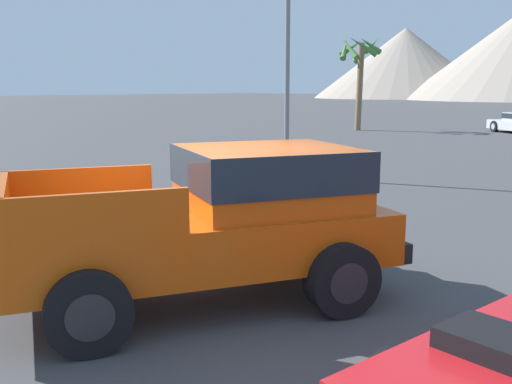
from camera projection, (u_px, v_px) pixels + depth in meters
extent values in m
plane|color=#424244|center=(200.00, 292.00, 7.65)|extent=(320.00, 320.00, 0.00)
cube|color=#CC4C0C|center=(198.00, 238.00, 7.19)|extent=(3.70, 4.93, 0.62)
cube|color=#CC4C0C|center=(268.00, 178.00, 7.39)|extent=(2.49, 2.57, 0.75)
cube|color=#1E2833|center=(268.00, 167.00, 7.36)|extent=(2.55, 2.62, 0.48)
cube|color=#CC4C0C|center=(80.00, 187.00, 7.52)|extent=(0.83, 1.67, 0.48)
cube|color=#CC4C0C|center=(97.00, 217.00, 5.77)|extent=(0.83, 1.67, 0.48)
cube|color=#CC4C0C|center=(4.00, 205.00, 6.34)|extent=(1.76, 0.88, 0.48)
cube|color=black|center=(364.00, 236.00, 8.03)|extent=(1.83, 0.97, 0.24)
cylinder|color=black|center=(273.00, 237.00, 8.69)|extent=(0.66, 0.91, 0.86)
cylinder|color=#232326|center=(273.00, 237.00, 8.69)|extent=(0.51, 0.57, 0.47)
cylinder|color=black|center=(342.00, 279.00, 6.80)|extent=(0.66, 0.91, 0.86)
cylinder|color=#232326|center=(342.00, 279.00, 6.80)|extent=(0.51, 0.57, 0.47)
cylinder|color=black|center=(72.00, 257.00, 7.70)|extent=(0.66, 0.91, 0.86)
cylinder|color=#232326|center=(72.00, 257.00, 7.70)|extent=(0.51, 0.57, 0.47)
cylinder|color=black|center=(88.00, 312.00, 5.81)|extent=(0.66, 0.91, 0.86)
cylinder|color=#232326|center=(88.00, 312.00, 5.81)|extent=(0.51, 0.57, 0.47)
cylinder|color=black|center=(495.00, 126.00, 34.42)|extent=(0.65, 0.55, 0.64)
cylinder|color=#9E9EA3|center=(495.00, 126.00, 34.42)|extent=(0.42, 0.39, 0.35)
cylinder|color=slate|center=(288.00, 20.00, 16.53)|extent=(0.14, 0.14, 8.78)
cylinder|color=brown|center=(360.00, 87.00, 35.48)|extent=(0.36, 0.54, 5.11)
cone|color=#427533|center=(370.00, 45.00, 34.33)|extent=(0.68, 1.70, 1.03)
cone|color=#427533|center=(371.00, 46.00, 35.21)|extent=(1.49, 1.06, 0.90)
cone|color=#427533|center=(367.00, 50.00, 35.87)|extent=(1.77, 0.68, 1.61)
cone|color=#427533|center=(352.00, 48.00, 35.75)|extent=(0.88, 1.64, 1.18)
cone|color=#427533|center=(345.00, 49.00, 35.28)|extent=(1.02, 1.53, 1.46)
cone|color=#427533|center=(349.00, 48.00, 34.55)|extent=(1.54, 0.64, 1.41)
cone|color=#427533|center=(363.00, 46.00, 34.12)|extent=(1.47, 1.50, 1.26)
cone|color=gray|center=(405.00, 63.00, 133.83)|extent=(40.28, 40.28, 15.41)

